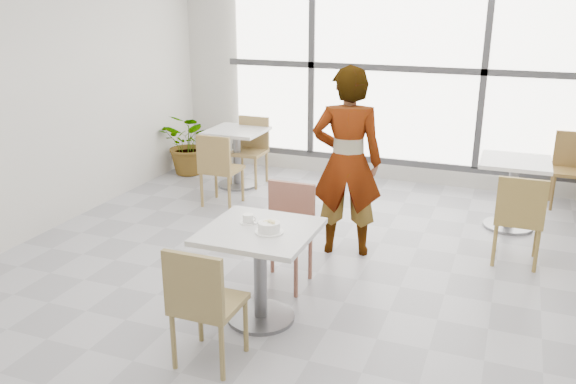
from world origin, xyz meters
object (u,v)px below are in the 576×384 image
(coffee_cup, at_px, (248,219))
(person, at_px, (347,162))
(main_table, at_px, (260,257))
(bg_table_right, at_px, (513,184))
(bg_chair_left_near, at_px, (218,165))
(bg_chair_left_far, at_px, (251,146))
(plant_left, at_px, (190,144))
(chair_near, at_px, (203,300))
(bg_chair_right_far, at_px, (572,165))
(chair_far, at_px, (287,227))
(bg_table_left, at_px, (237,149))
(oatmeal_bowl, at_px, (269,227))
(bg_chair_right_near, at_px, (519,214))

(coffee_cup, height_order, person, person)
(main_table, height_order, bg_table_right, same)
(main_table, distance_m, bg_chair_left_near, 2.66)
(bg_chair_left_far, bearing_deg, plant_left, 176.73)
(chair_near, bearing_deg, bg_chair_right_far, -118.97)
(coffee_cup, relative_size, person, 0.09)
(chair_far, relative_size, person, 0.48)
(bg_table_left, bearing_deg, oatmeal_bowl, -60.23)
(bg_chair_right_near, xyz_separation_m, bg_chair_right_far, (0.55, 1.99, 0.00))
(coffee_cup, distance_m, bg_chair_right_near, 2.56)
(coffee_cup, bearing_deg, bg_chair_left_far, 114.32)
(chair_far, height_order, oatmeal_bowl, chair_far)
(chair_near, bearing_deg, bg_chair_right_near, -127.96)
(chair_near, bearing_deg, main_table, -98.29)
(bg_chair_left_far, distance_m, plant_left, 0.95)
(bg_chair_left_far, relative_size, plant_left, 1.01)
(oatmeal_bowl, distance_m, bg_chair_right_far, 4.40)
(plant_left, bearing_deg, bg_chair_left_near, -46.93)
(chair_near, distance_m, bg_chair_left_far, 4.15)
(chair_near, xyz_separation_m, chair_far, (0.05, 1.39, 0.00))
(chair_near, bearing_deg, bg_table_left, -67.36)
(bg_chair_left_near, xyz_separation_m, bg_chair_right_near, (3.29, -0.46, 0.00))
(bg_chair_left_far, bearing_deg, bg_table_right, -8.30)
(main_table, height_order, chair_far, chair_far)
(bg_table_left, bearing_deg, person, -38.92)
(coffee_cup, bearing_deg, plant_left, 126.60)
(coffee_cup, bearing_deg, main_table, -32.48)
(oatmeal_bowl, relative_size, bg_chair_left_far, 0.24)
(bg_chair_left_far, relative_size, bg_chair_right_near, 1.00)
(coffee_cup, xyz_separation_m, bg_chair_left_far, (-1.41, 3.11, -0.28))
(chair_near, height_order, bg_table_left, chair_near)
(chair_near, xyz_separation_m, bg_chair_left_far, (-1.43, 3.89, 0.00))
(oatmeal_bowl, bearing_deg, chair_near, -106.58)
(bg_chair_left_near, bearing_deg, person, 157.42)
(oatmeal_bowl, height_order, bg_chair_left_near, bg_chair_left_near)
(main_table, distance_m, bg_chair_right_near, 2.50)
(plant_left, bearing_deg, main_table, -52.64)
(bg_table_left, bearing_deg, bg_chair_right_far, 10.30)
(chair_far, bearing_deg, bg_table_right, 48.88)
(chair_near, xyz_separation_m, bg_chair_right_near, (1.90, 2.44, 0.00))
(bg_table_right, distance_m, plant_left, 4.23)
(coffee_cup, bearing_deg, oatmeal_bowl, -28.97)
(chair_near, height_order, coffee_cup, chair_near)
(person, bearing_deg, coffee_cup, 61.25)
(oatmeal_bowl, bearing_deg, person, 84.23)
(main_table, bearing_deg, oatmeal_bowl, -23.78)
(oatmeal_bowl, bearing_deg, bg_chair_right_near, 46.21)
(bg_chair_right_near, relative_size, plant_left, 1.01)
(main_table, bearing_deg, plant_left, 127.36)
(chair_near, relative_size, bg_chair_left_far, 1.00)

